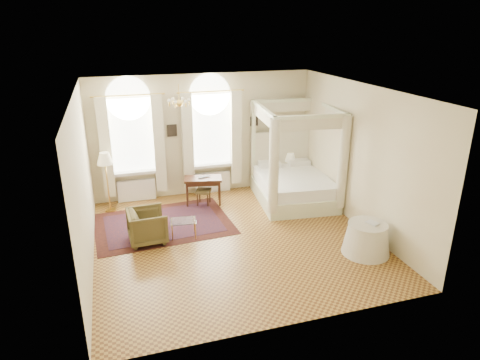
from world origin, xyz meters
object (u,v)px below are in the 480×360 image
at_px(coffee_table, 183,222).
at_px(side_table, 366,239).
at_px(stool, 203,192).
at_px(armchair, 147,226).
at_px(writing_desk, 203,182).
at_px(floor_lamp, 105,161).
at_px(canopy_bed, 294,180).
at_px(nightstand, 290,177).

height_order(coffee_table, side_table, side_table).
relative_size(stool, armchair, 0.59).
distance_m(writing_desk, stool, 0.28).
distance_m(armchair, coffee_table, 0.78).
bearing_deg(floor_lamp, stool, -7.55).
distance_m(canopy_bed, nightstand, 1.14).
distance_m(nightstand, stool, 2.77).
xyz_separation_m(floor_lamp, side_table, (5.07, -3.79, -0.99)).
bearing_deg(nightstand, stool, -167.78).
relative_size(nightstand, side_table, 0.57).
bearing_deg(side_table, armchair, 156.69).
distance_m(stool, coffee_table, 1.84).
distance_m(nightstand, floor_lamp, 5.21).
relative_size(writing_desk, side_table, 1.06).
bearing_deg(stool, floor_lamp, 172.45).
height_order(canopy_bed, coffee_table, canopy_bed).
bearing_deg(floor_lamp, writing_desk, -6.04).
bearing_deg(canopy_bed, floor_lamp, 170.73).
bearing_deg(floor_lamp, side_table, -36.75).
relative_size(canopy_bed, armchair, 3.15).
height_order(canopy_bed, nightstand, canopy_bed).
bearing_deg(canopy_bed, armchair, -163.74).
bearing_deg(nightstand, armchair, -152.94).
height_order(armchair, coffee_table, armchair).
height_order(canopy_bed, stool, canopy_bed).
height_order(stool, coffee_table, stool).
bearing_deg(nightstand, canopy_bed, -108.16).
xyz_separation_m(writing_desk, coffee_table, (-0.84, -1.71, -0.26)).
relative_size(armchair, side_table, 0.82).
xyz_separation_m(writing_desk, side_table, (2.68, -3.54, -0.29)).
xyz_separation_m(stool, side_table, (2.69, -3.47, -0.02)).
bearing_deg(side_table, floor_lamp, 143.25).
xyz_separation_m(nightstand, side_table, (-0.02, -4.06, 0.05)).
distance_m(writing_desk, coffee_table, 1.92).
height_order(writing_desk, coffee_table, writing_desk).
bearing_deg(writing_desk, floor_lamp, 173.96).
bearing_deg(canopy_bed, nightstand, 71.84).
bearing_deg(armchair, writing_desk, -46.79).
distance_m(canopy_bed, armchair, 4.15).
height_order(nightstand, floor_lamp, floor_lamp).
bearing_deg(side_table, nightstand, 89.73).
bearing_deg(armchair, coffee_table, -94.61).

